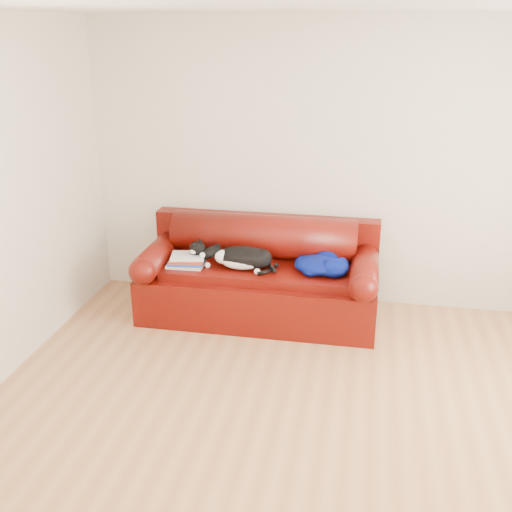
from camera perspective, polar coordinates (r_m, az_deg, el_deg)
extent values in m
plane|color=#9B673E|center=(4.22, 4.25, -15.26)|extent=(4.50, 4.50, 0.00)
cube|color=beige|center=(5.53, 7.13, 8.43)|extent=(4.50, 0.02, 2.60)
cube|color=beige|center=(1.86, -2.44, -19.00)|extent=(4.50, 0.02, 2.60)
cube|color=white|center=(3.40, 5.52, 22.73)|extent=(4.50, 4.00, 0.02)
cube|color=#360203|center=(5.47, 0.30, -3.62)|extent=(2.10, 0.90, 0.42)
cube|color=#360203|center=(5.33, 0.20, -1.50)|extent=(1.66, 0.62, 0.10)
cylinder|color=black|center=(5.50, -9.97, -5.97)|extent=(0.06, 0.06, 0.05)
cylinder|color=black|center=(5.18, 9.86, -7.74)|extent=(0.06, 0.06, 0.05)
cylinder|color=black|center=(6.06, -7.82, -3.20)|extent=(0.06, 0.06, 0.05)
cylinder|color=black|center=(5.77, 10.05, -4.61)|extent=(0.06, 0.06, 0.05)
cube|color=#360203|center=(5.71, 0.96, -0.18)|extent=(2.10, 0.18, 0.85)
cylinder|color=#360203|center=(5.52, 0.78, 1.88)|extent=(1.70, 0.40, 0.40)
cylinder|color=#360203|center=(5.57, -9.14, 0.26)|extent=(0.24, 0.88, 0.24)
sphere|color=#360203|center=(5.19, -10.75, -1.44)|extent=(0.24, 0.24, 0.24)
cylinder|color=#360203|center=(5.26, 10.31, -1.10)|extent=(0.24, 0.88, 0.24)
sphere|color=#360203|center=(4.86, 10.20, -3.03)|extent=(0.24, 0.24, 0.24)
cube|color=beige|center=(5.37, -6.57, -0.75)|extent=(0.33, 0.26, 0.02)
cube|color=white|center=(5.37, -6.57, -0.75)|extent=(0.32, 0.25, 0.02)
cube|color=#1F40A8|center=(5.36, -6.58, -0.50)|extent=(0.33, 0.27, 0.02)
cube|color=white|center=(5.36, -6.58, -0.50)|extent=(0.32, 0.25, 0.02)
cube|color=#A32F12|center=(5.35, -6.59, -0.25)|extent=(0.33, 0.27, 0.02)
cube|color=white|center=(5.35, -6.59, -0.25)|extent=(0.32, 0.26, 0.02)
cube|color=silver|center=(5.34, -6.60, 0.00)|extent=(0.33, 0.28, 0.02)
cube|color=white|center=(5.34, -6.60, 0.00)|extent=(0.32, 0.26, 0.02)
ellipsoid|color=black|center=(5.24, -1.13, -0.15)|extent=(0.48, 0.26, 0.20)
ellipsoid|color=white|center=(5.20, -1.48, -0.73)|extent=(0.33, 0.15, 0.13)
ellipsoid|color=white|center=(5.25, -3.21, -0.08)|extent=(0.14, 0.12, 0.12)
ellipsoid|color=black|center=(5.23, 0.46, -0.36)|extent=(0.20, 0.20, 0.17)
ellipsoid|color=black|center=(5.29, -4.46, 0.71)|extent=(0.14, 0.13, 0.12)
ellipsoid|color=white|center=(5.26, -4.79, 0.41)|extent=(0.07, 0.06, 0.05)
sphere|color=#BF7272|center=(5.26, -4.97, 0.43)|extent=(0.02, 0.02, 0.02)
cone|color=black|center=(5.23, -4.40, 1.16)|extent=(0.05, 0.05, 0.06)
cone|color=black|center=(5.29, -4.22, 1.40)|extent=(0.05, 0.05, 0.06)
cylinder|color=black|center=(5.20, 1.52, -1.11)|extent=(0.11, 0.17, 0.04)
sphere|color=white|center=(5.27, -3.68, -0.96)|extent=(0.05, 0.05, 0.05)
sphere|color=white|center=(5.14, 0.10, -1.49)|extent=(0.05, 0.05, 0.05)
ellipsoid|color=#020F4D|center=(5.21, 5.98, -0.77)|extent=(0.46, 0.43, 0.14)
ellipsoid|color=#020F4D|center=(5.13, 7.41, -1.07)|extent=(0.28, 0.25, 0.16)
ellipsoid|color=#020F4D|center=(5.30, 5.08, -0.53)|extent=(0.29, 0.32, 0.10)
ellipsoid|color=#020F4D|center=(5.31, 6.73, -0.26)|extent=(0.24, 0.19, 0.16)
ellipsoid|color=#020F4D|center=(5.13, 5.26, -1.31)|extent=(0.18, 0.19, 0.10)
ellipsoid|color=silver|center=(5.12, 6.58, -0.95)|extent=(0.19, 0.09, 0.04)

